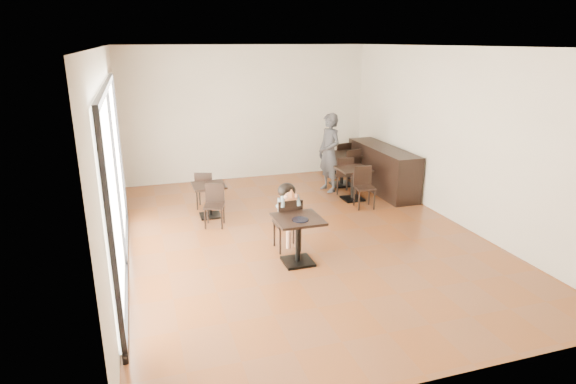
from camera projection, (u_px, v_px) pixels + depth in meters
name	position (u px, v px, depth m)	size (l,w,h in m)	color
floor	(301.00, 235.00, 8.50)	(6.00, 8.00, 0.01)	brown
ceiling	(303.00, 46.00, 7.54)	(6.00, 8.00, 0.01)	silver
wall_back	(247.00, 113.00, 11.65)	(6.00, 0.01, 3.20)	beige
wall_front	(446.00, 235.00, 4.39)	(6.00, 0.01, 3.20)	beige
wall_left	(111.00, 159.00, 7.15)	(0.01, 8.00, 3.20)	beige
wall_right	(455.00, 136.00, 8.89)	(0.01, 8.00, 3.20)	beige
storefront_window	(114.00, 181.00, 6.77)	(0.04, 4.50, 2.60)	white
child_table	(298.00, 241.00, 7.34)	(0.70, 0.70, 0.74)	black
child_chair	(287.00, 224.00, 7.82)	(0.40, 0.40, 0.89)	black
child	(287.00, 217.00, 7.78)	(0.40, 0.56, 1.12)	slate
plate	(300.00, 220.00, 7.14)	(0.25, 0.25, 0.02)	black
pizza_slice	(291.00, 196.00, 7.49)	(0.26, 0.20, 0.06)	tan
adult_patron	(329.00, 153.00, 10.78)	(0.65, 0.42, 1.77)	#37373C
cafe_table_mid	(353.00, 184.00, 10.31)	(0.66, 0.66, 0.70)	black
cafe_table_left	(210.00, 200.00, 9.32)	(0.62, 0.62, 0.65)	black
cafe_table_back	(342.00, 169.00, 11.33)	(0.73, 0.73, 0.77)	black
chair_mid_a	(343.00, 174.00, 10.79)	(0.38, 0.38, 0.84)	black
chair_mid_b	(365.00, 188.00, 9.79)	(0.38, 0.38, 0.84)	black
chair_left_a	(205.00, 189.00, 9.80)	(0.35, 0.35, 0.78)	black
chair_left_b	(214.00, 206.00, 8.80)	(0.35, 0.35, 0.78)	black
chair_back_a	(339.00, 160.00, 11.86)	(0.42, 0.42, 0.93)	black
chair_back_b	(358.00, 171.00, 10.86)	(0.42, 0.42, 0.93)	black
service_counter	(382.00, 169.00, 10.94)	(0.60, 2.40, 1.00)	black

